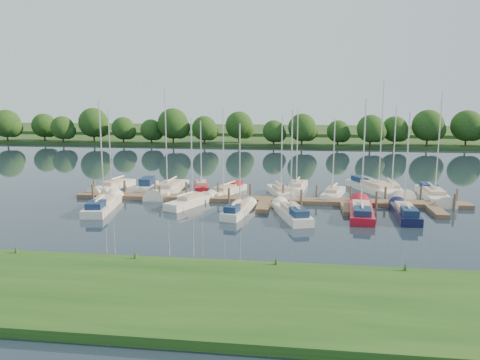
# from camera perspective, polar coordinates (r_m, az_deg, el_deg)

# --- Properties ---
(ground) EXTENTS (260.00, 260.00, 0.00)m
(ground) POSITION_cam_1_polar(r_m,az_deg,el_deg) (40.28, 2.29, -5.15)
(ground) COLOR #182431
(ground) RESTS_ON ground
(near_bank) EXTENTS (90.00, 10.00, 0.50)m
(near_bank) POSITION_cam_1_polar(r_m,az_deg,el_deg) (25.19, -1.09, -14.13)
(near_bank) COLOR #184413
(near_bank) RESTS_ON ground
(dock) EXTENTS (40.00, 6.00, 0.40)m
(dock) POSITION_cam_1_polar(r_m,az_deg,el_deg) (47.30, 3.09, -2.60)
(dock) COLOR brown
(dock) RESTS_ON ground
(mooring_pilings) EXTENTS (38.24, 2.84, 2.00)m
(mooring_pilings) POSITION_cam_1_polar(r_m,az_deg,el_deg) (48.31, 3.19, -1.85)
(mooring_pilings) COLOR #473D33
(mooring_pilings) RESTS_ON ground
(far_shore) EXTENTS (180.00, 30.00, 0.60)m
(far_shore) POSITION_cam_1_polar(r_m,az_deg,el_deg) (114.23, 5.69, 4.88)
(far_shore) COLOR #1F4119
(far_shore) RESTS_ON ground
(distant_hill) EXTENTS (220.00, 40.00, 1.40)m
(distant_hill) POSITION_cam_1_polar(r_m,az_deg,el_deg) (139.11, 6.02, 5.96)
(distant_hill) COLOR #365223
(distant_hill) RESTS_ON ground
(treeline) EXTENTS (145.64, 10.12, 8.28)m
(treeline) POSITION_cam_1_polar(r_m,az_deg,el_deg) (100.85, 5.94, 6.37)
(treeline) COLOR #38281C
(treeline) RESTS_ON ground
(sailboat_n_0) EXTENTS (2.92, 7.62, 9.72)m
(sailboat_n_0) POSITION_cam_1_polar(r_m,az_deg,el_deg) (56.06, -15.22, -0.86)
(sailboat_n_0) COLOR white
(sailboat_n_0) RESTS_ON ground
(motorboat) EXTENTS (1.98, 5.70, 1.84)m
(motorboat) POSITION_cam_1_polar(r_m,az_deg,el_deg) (54.70, -11.28, -0.87)
(motorboat) COLOR white
(motorboat) RESTS_ON ground
(sailboat_n_2) EXTENTS (2.62, 9.47, 11.96)m
(sailboat_n_2) POSITION_cam_1_polar(r_m,az_deg,el_deg) (53.04, -8.75, -1.24)
(sailboat_n_2) COLOR white
(sailboat_n_2) RESTS_ON ground
(sailboat_n_3) EXTENTS (2.79, 6.46, 8.28)m
(sailboat_n_3) POSITION_cam_1_polar(r_m,az_deg,el_deg) (54.43, -4.72, -0.87)
(sailboat_n_3) COLOR #A80F1E
(sailboat_n_3) RESTS_ON ground
(sailboat_n_4) EXTENTS (3.97, 7.50, 9.57)m
(sailboat_n_4) POSITION_cam_1_polar(r_m,az_deg,el_deg) (51.69, -1.81, -1.38)
(sailboat_n_4) COLOR white
(sailboat_n_4) RESTS_ON ground
(sailboat_n_5) EXTENTS (3.30, 7.11, 9.15)m
(sailboat_n_5) POSITION_cam_1_polar(r_m,az_deg,el_deg) (50.94, 4.96, -1.62)
(sailboat_n_5) COLOR white
(sailboat_n_5) RESTS_ON ground
(sailboat_n_6) EXTENTS (2.52, 7.45, 9.46)m
(sailboat_n_6) POSITION_cam_1_polar(r_m,az_deg,el_deg) (53.98, 6.92, -1.00)
(sailboat_n_6) COLOR white
(sailboat_n_6) RESTS_ON ground
(sailboat_n_7) EXTENTS (3.03, 6.85, 8.75)m
(sailboat_n_7) POSITION_cam_1_polar(r_m,az_deg,el_deg) (51.16, 11.25, -1.73)
(sailboat_n_7) COLOR white
(sailboat_n_7) RESTS_ON ground
(sailboat_n_8) EXTENTS (5.83, 10.04, 12.91)m
(sailboat_n_8) POSITION_cam_1_polar(r_m,az_deg,el_deg) (54.78, 16.26, -1.11)
(sailboat_n_8) COLOR white
(sailboat_n_8) RESTS_ON ground
(sailboat_n_9) EXTENTS (1.87, 7.79, 10.00)m
(sailboat_n_9) POSITION_cam_1_polar(r_m,az_deg,el_deg) (55.14, 17.96, -1.18)
(sailboat_n_9) COLOR white
(sailboat_n_9) RESTS_ON ground
(sailboat_n_10) EXTENTS (2.37, 9.13, 11.51)m
(sailboat_n_10) POSITION_cam_1_polar(r_m,az_deg,el_deg) (53.42, 22.54, -1.77)
(sailboat_n_10) COLOR white
(sailboat_n_10) RESTS_ON ground
(sailboat_s_0) EXTENTS (3.01, 8.52, 10.77)m
(sailboat_s_0) POSITION_cam_1_polar(r_m,az_deg,el_deg) (46.57, -16.35, -3.05)
(sailboat_s_0) COLOR white
(sailboat_s_0) RESTS_ON ground
(sailboat_s_1) EXTENTS (3.92, 6.84, 9.09)m
(sailboat_s_1) POSITION_cam_1_polar(r_m,az_deg,el_deg) (46.61, -6.01, -2.73)
(sailboat_s_1) COLOR white
(sailboat_s_1) RESTS_ON ground
(sailboat_s_2) EXTENTS (2.55, 6.66, 8.64)m
(sailboat_s_2) POSITION_cam_1_polar(r_m,az_deg,el_deg) (42.72, -0.19, -3.79)
(sailboat_s_2) COLOR white
(sailboat_s_2) RESTS_ON ground
(sailboat_s_3) EXTENTS (3.68, 7.67, 9.90)m
(sailboat_s_3) POSITION_cam_1_polar(r_m,az_deg,el_deg) (41.81, 6.35, -4.16)
(sailboat_s_3) COLOR white
(sailboat_s_3) RESTS_ON ground
(sailboat_s_4) EXTENTS (2.66, 8.65, 10.89)m
(sailboat_s_4) POSITION_cam_1_polar(r_m,az_deg,el_deg) (43.86, 14.55, -3.77)
(sailboat_s_4) COLOR #A80F1E
(sailboat_s_4) RESTS_ON ground
(sailboat_s_5) EXTENTS (1.98, 7.54, 9.76)m
(sailboat_s_5) POSITION_cam_1_polar(r_m,az_deg,el_deg) (44.30, 19.44, -3.88)
(sailboat_s_5) COLOR #101235
(sailboat_s_5) RESTS_ON ground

